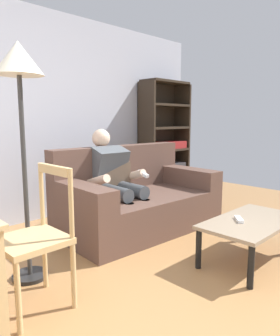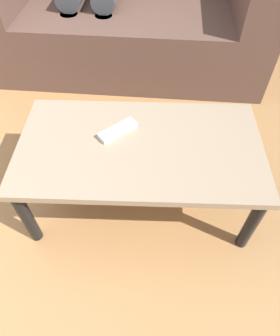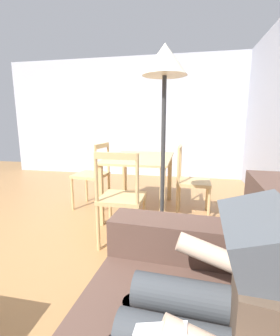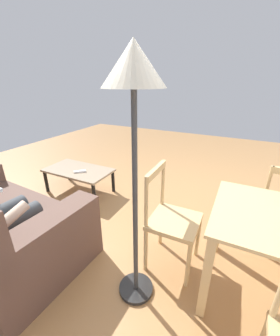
% 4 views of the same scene
% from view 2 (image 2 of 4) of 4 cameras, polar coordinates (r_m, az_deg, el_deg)
% --- Properties ---
extents(couch, '(1.86, 1.07, 0.94)m').
position_cam_2_polar(couch, '(2.41, -1.81, 27.90)').
color(couch, brown).
rests_on(couch, ground_plane).
extents(coffee_table, '(1.00, 0.55, 0.37)m').
position_cam_2_polar(coffee_table, '(1.27, 0.00, 2.93)').
color(coffee_table, gray).
rests_on(coffee_table, ground_plane).
extents(tv_remote, '(0.16, 0.15, 0.02)m').
position_cam_2_polar(tv_remote, '(1.28, -4.20, 7.11)').
color(tv_remote, white).
rests_on(tv_remote, coffee_table).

